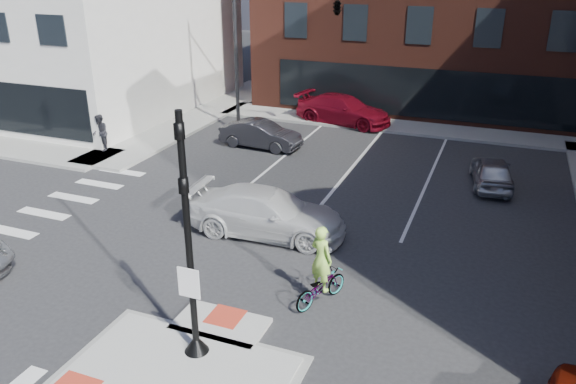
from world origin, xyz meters
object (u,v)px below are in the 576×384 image
at_px(bg_car_silver, 492,172).
at_px(bg_car_red, 343,110).
at_px(pedestrian_a, 100,133).
at_px(bg_car_dark, 261,134).
at_px(cyclist, 321,278).
at_px(white_pickup, 267,212).

distance_m(bg_car_silver, bg_car_red, 11.02).
bearing_deg(pedestrian_a, bg_car_dark, 69.23).
bearing_deg(cyclist, bg_car_red, -50.83).
xyz_separation_m(bg_car_silver, bg_car_red, (-8.51, 7.00, 0.17)).
bearing_deg(bg_car_silver, cyclist, 61.20).
distance_m(bg_car_red, cyclist, 18.45).
height_order(white_pickup, cyclist, cyclist).
bearing_deg(bg_car_dark, bg_car_red, -20.87).
xyz_separation_m(bg_car_red, pedestrian_a, (-9.52, -9.50, 0.23)).
relative_size(bg_car_dark, bg_car_red, 0.74).
relative_size(white_pickup, bg_car_dark, 1.33).
bearing_deg(bg_car_dark, cyclist, -145.49).
relative_size(white_pickup, pedestrian_a, 3.06).
bearing_deg(pedestrian_a, bg_car_red, 85.78).
bearing_deg(bg_car_dark, pedestrian_a, 122.09).
height_order(bg_car_dark, bg_car_silver, bg_car_dark).
height_order(bg_car_dark, cyclist, cyclist).
xyz_separation_m(bg_car_dark, bg_car_red, (2.65, 5.79, 0.13)).
distance_m(bg_car_dark, bg_car_silver, 11.22).
xyz_separation_m(white_pickup, cyclist, (3.08, -3.38, -0.00)).
height_order(white_pickup, bg_car_red, bg_car_red).
distance_m(white_pickup, bg_car_silver, 10.28).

